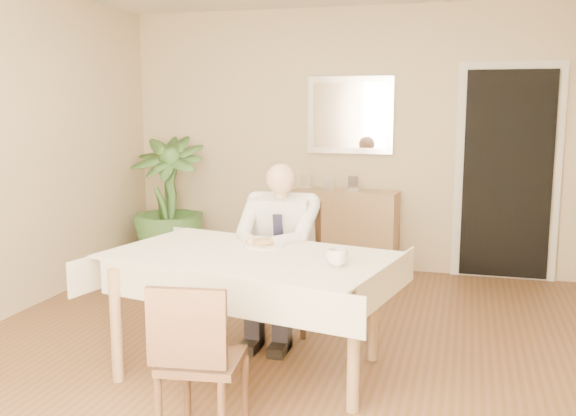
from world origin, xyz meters
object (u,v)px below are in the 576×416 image
(sideboard, at_px, (345,231))
(chair_near, at_px, (196,354))
(chair_far, at_px, (288,257))
(coffee_mug, at_px, (337,258))
(seated_man, at_px, (277,244))
(dining_table, at_px, (249,267))
(potted_palm, at_px, (168,202))

(sideboard, bearing_deg, chair_near, -87.44)
(chair_far, distance_m, sideboard, 1.68)
(chair_near, height_order, coffee_mug, coffee_mug)
(chair_near, bearing_deg, sideboard, 81.10)
(chair_far, xyz_separation_m, sideboard, (0.13, 1.67, -0.12))
(chair_far, bearing_deg, seated_man, -93.61)
(sideboard, bearing_deg, dining_table, -88.71)
(chair_far, xyz_separation_m, seated_man, (0.00, -0.29, 0.16))
(chair_near, relative_size, potted_palm, 0.62)
(seated_man, xyz_separation_m, sideboard, (0.13, 1.96, -0.28))
(coffee_mug, xyz_separation_m, sideboard, (-0.45, 2.70, -0.39))
(coffee_mug, xyz_separation_m, potted_palm, (-2.25, 2.44, -0.14))
(coffee_mug, bearing_deg, seated_man, 128.00)
(dining_table, xyz_separation_m, coffee_mug, (0.58, -0.15, 0.13))
(potted_palm, bearing_deg, seated_man, -45.46)
(dining_table, height_order, potted_palm, potted_palm)
(dining_table, xyz_separation_m, sideboard, (0.13, 2.56, -0.26))
(chair_far, bearing_deg, coffee_mug, -64.34)
(coffee_mug, bearing_deg, chair_near, -126.20)
(seated_man, distance_m, sideboard, 1.99)
(chair_near, height_order, potted_palm, potted_palm)
(seated_man, bearing_deg, chair_far, 90.00)
(dining_table, distance_m, seated_man, 0.59)
(dining_table, distance_m, chair_near, 0.92)
(dining_table, xyz_separation_m, potted_palm, (-1.67, 2.29, -0.00))
(chair_far, relative_size, sideboard, 0.92)
(chair_far, bearing_deg, chair_near, -92.56)
(dining_table, bearing_deg, chair_far, 101.98)
(potted_palm, bearing_deg, chair_near, -61.84)
(sideboard, relative_size, potted_palm, 0.77)
(dining_table, bearing_deg, potted_palm, 138.09)
(sideboard, bearing_deg, chair_far, -90.20)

